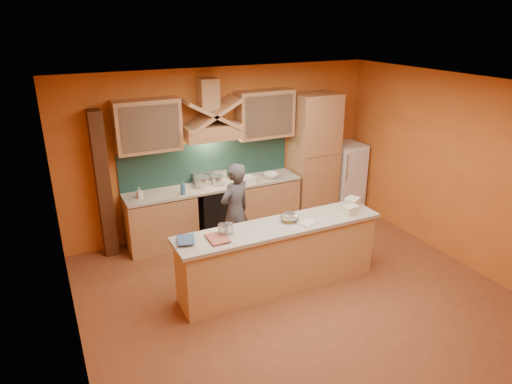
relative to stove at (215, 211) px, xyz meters
name	(u,v)px	position (x,y,z in m)	size (l,w,h in m)	color
floor	(295,295)	(0.30, -2.20, -0.45)	(5.50, 5.00, 0.01)	brown
ceiling	(303,87)	(0.30, -2.20, 2.35)	(5.50, 5.00, 0.01)	white
wall_back	(223,150)	(0.30, 0.30, 0.95)	(5.50, 0.02, 2.80)	#CD6A28
wall_front	(461,307)	(0.30, -4.70, 0.95)	(5.50, 0.02, 2.80)	#CD6A28
wall_left	(65,245)	(-2.45, -2.20, 0.95)	(0.02, 5.00, 2.80)	#CD6A28
wall_right	(456,170)	(3.05, -2.20, 0.95)	(0.02, 5.00, 2.80)	#CD6A28
base_cabinet_left	(161,222)	(-0.95, 0.00, -0.02)	(1.10, 0.60, 0.86)	tan
base_cabinet_right	(265,202)	(0.95, 0.00, -0.02)	(1.10, 0.60, 0.86)	tan
counter_top	(214,186)	(0.00, 0.00, 0.45)	(3.00, 0.62, 0.04)	#B6AD9A
stove	(215,211)	(0.00, 0.00, 0.00)	(0.60, 0.58, 0.90)	black
backsplash	(208,161)	(0.00, 0.28, 0.80)	(3.00, 0.03, 0.70)	#183531
range_hood	(211,131)	(0.00, 0.05, 1.37)	(0.92, 0.50, 0.24)	tan
hood_chimney	(208,94)	(0.00, 0.15, 1.95)	(0.30, 0.30, 0.50)	tan
upper_cabinet_left	(148,126)	(-1.00, 0.12, 1.55)	(1.00, 0.35, 0.80)	tan
upper_cabinet_right	(265,114)	(1.00, 0.12, 1.55)	(1.00, 0.35, 0.80)	tan
pantry_column	(314,157)	(1.95, 0.00, 0.70)	(0.80, 0.60, 2.30)	tan
fridge	(345,177)	(2.70, 0.00, 0.20)	(0.58, 0.60, 1.30)	white
trim_column_left	(103,185)	(-1.75, 0.15, 0.70)	(0.20, 0.30, 2.30)	#472816
island_body	(279,258)	(0.20, -1.90, -0.01)	(2.80, 0.55, 0.88)	tan
island_top	(280,227)	(0.20, -1.90, 0.47)	(2.90, 0.62, 0.05)	#B6AD9A
person	(235,212)	(0.00, -0.87, 0.32)	(0.56, 0.37, 1.54)	#4C4C51
pot_large	(202,182)	(-0.20, 0.04, 0.53)	(0.24, 0.24, 0.17)	silver
pot_small	(217,181)	(0.04, 0.00, 0.53)	(0.21, 0.21, 0.15)	silver
soap_bottle_a	(139,193)	(-1.25, -0.04, 0.56)	(0.08, 0.08, 0.18)	beige
soap_bottle_b	(183,187)	(-0.60, -0.18, 0.58)	(0.09, 0.09, 0.23)	teal
bowl_back	(271,176)	(1.02, -0.11, 0.51)	(0.26, 0.26, 0.08)	silver
dish_rack	(247,179)	(0.55, -0.10, 0.52)	(0.25, 0.20, 0.09)	white
book_lower	(209,240)	(-0.82, -1.93, 0.51)	(0.24, 0.33, 0.03)	#B55740
book_upper	(177,241)	(-1.18, -1.79, 0.53)	(0.21, 0.29, 0.02)	#3B5882
jar_large	(223,230)	(-0.60, -1.86, 0.58)	(0.13, 0.13, 0.16)	silver
jar_small	(228,229)	(-0.52, -1.83, 0.56)	(0.13, 0.13, 0.14)	silver
kitchen_scale	(290,217)	(0.39, -1.85, 0.55)	(0.13, 0.13, 0.11)	white
mixing_bowl	(289,219)	(0.38, -1.84, 0.53)	(0.25, 0.25, 0.06)	white
cloth	(308,223)	(0.57, -2.02, 0.50)	(0.23, 0.17, 0.02)	beige
grocery_bag_a	(352,203)	(1.45, -1.83, 0.57)	(0.22, 0.18, 0.14)	beige
grocery_bag_b	(351,210)	(1.28, -2.01, 0.56)	(0.20, 0.15, 0.12)	beige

